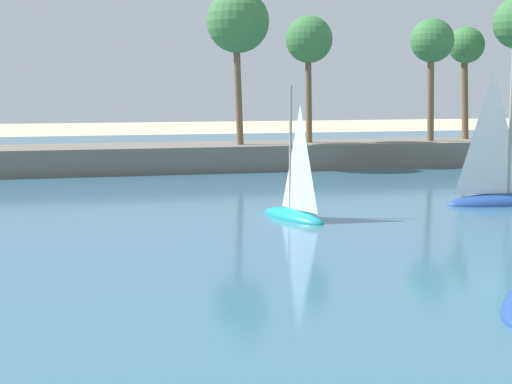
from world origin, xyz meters
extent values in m
cube|color=#386B84|center=(0.00, 53.27, 0.03)|extent=(220.00, 87.34, 0.06)
cube|color=slate|center=(0.00, 56.94, 0.90)|extent=(102.18, 6.00, 1.80)
cylinder|color=brown|center=(10.16, 55.98, 5.99)|extent=(0.80, 0.59, 8.40)
sphere|color=#38753D|center=(10.16, 55.98, 10.19)|extent=(4.28, 4.28, 4.28)
cylinder|color=brown|center=(15.55, 56.98, 5.45)|extent=(0.54, 0.62, 7.32)
sphere|color=#38753D|center=(15.55, 56.98, 9.11)|extent=(3.35, 3.35, 3.35)
cylinder|color=brown|center=(28.30, 57.94, 5.34)|extent=(0.67, 0.86, 7.11)
sphere|color=#38753D|center=(28.30, 57.94, 8.89)|extent=(2.75, 2.75, 2.75)
cylinder|color=brown|center=(24.56, 56.04, 5.45)|extent=(0.79, 0.74, 7.32)
sphere|color=#38753D|center=(24.56, 56.04, 9.10)|extent=(3.18, 3.18, 3.18)
ellipsoid|color=#234793|center=(19.20, 36.62, 0.06)|extent=(5.81, 2.18, 1.14)
cylinder|color=gray|center=(19.48, 36.60, 4.19)|extent=(0.17, 0.17, 7.11)
pyramid|color=white|center=(18.52, 36.68, 3.65)|extent=(2.57, 0.39, 6.05)
ellipsoid|color=teal|center=(8.01, 35.11, 0.06)|extent=(2.55, 4.51, 0.86)
cylinder|color=gray|center=(7.94, 35.31, 3.19)|extent=(0.13, 0.13, 5.40)
pyramid|color=silver|center=(8.16, 34.61, 2.79)|extent=(0.71, 1.89, 4.59)
camera|label=1|loc=(-2.10, 0.68, 5.95)|focal=57.52mm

